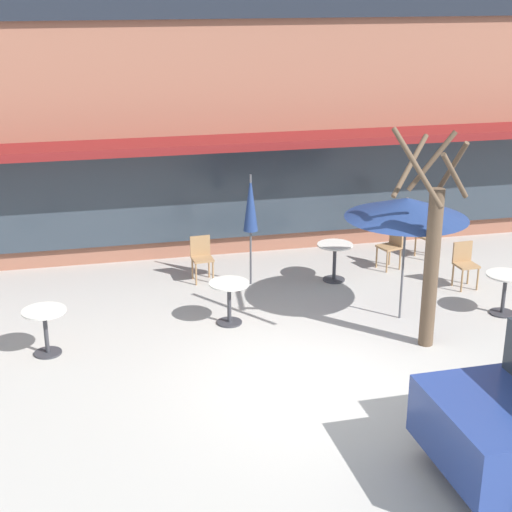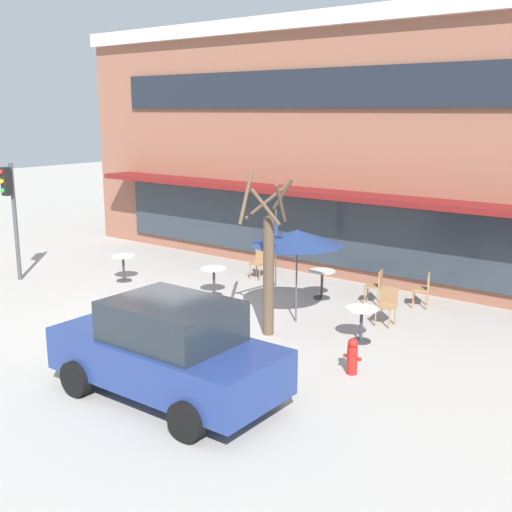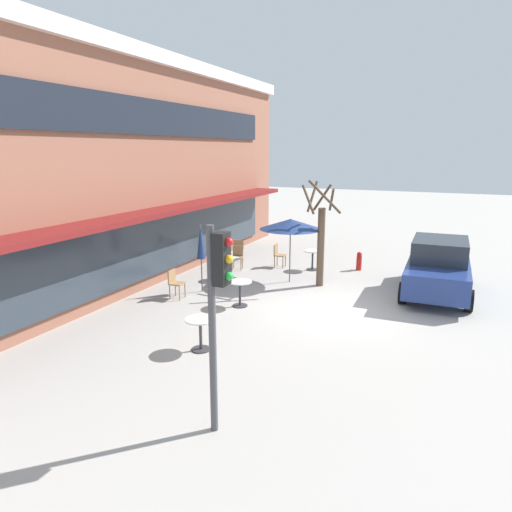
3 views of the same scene
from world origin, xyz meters
name	(u,v)px [view 2 (image 2 of 3)]	position (x,y,z in m)	size (l,w,h in m)	color
ground_plane	(175,325)	(0.00, 0.00, 0.00)	(80.00, 80.00, 0.00)	#ADA8A0
building_facade	(382,142)	(0.00, 9.97, 3.80)	(19.73, 9.10, 7.60)	#935B47
cafe_table_near_wall	(214,277)	(-0.93, 2.41, 0.52)	(0.70, 0.70, 0.76)	#333338
cafe_table_streetside	(322,279)	(1.49, 3.96, 0.52)	(0.70, 0.70, 0.76)	#333338
cafe_table_by_tree	(361,319)	(3.91, 1.71, 0.52)	(0.70, 0.70, 0.76)	#333338
cafe_table_mid_patio	(123,264)	(-4.00, 1.91, 0.52)	(0.70, 0.70, 0.76)	#333338
patio_umbrella_green_folded	(297,237)	(2.05, 1.96, 2.02)	(2.10, 2.10, 2.20)	#4C4C51
patio_umbrella_cream_folded	(276,230)	(-0.16, 4.15, 1.63)	(0.28, 0.28, 2.20)	#4C4C51
cafe_chair_0	(260,261)	(-1.06, 4.57, 0.53)	(0.42, 0.42, 0.89)	#9E754C
cafe_chair_1	(424,287)	(3.94, 4.86, 0.53)	(0.51, 0.51, 0.89)	#9E754C
cafe_chair_2	(376,284)	(2.87, 4.37, 0.53)	(0.50, 0.50, 0.89)	#9E754C
cafe_chair_3	(387,303)	(3.83, 3.08, 0.53)	(0.42, 0.42, 0.89)	#9E754C
parked_sedan	(168,350)	(2.64, -2.77, 0.88)	(4.24, 2.09, 1.76)	navy
street_tree	(268,262)	(2.03, 0.89, 1.64)	(1.18, 1.45, 3.57)	brown
traffic_light_pole	(11,202)	(-6.54, 0.03, 2.30)	(0.26, 0.44, 3.40)	#47474C
fire_hydrant	(352,356)	(4.62, 0.09, 0.35)	(0.36, 0.20, 0.71)	red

